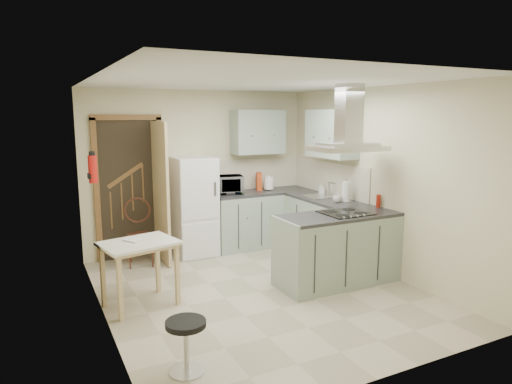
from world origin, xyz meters
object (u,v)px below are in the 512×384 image
extractor_hood (348,148)px  bentwood_chair (141,235)px  stool (186,346)px  drop_leaf_table (140,274)px  microwave (226,185)px  peninsula (338,249)px  fridge (194,206)px

extractor_hood → bentwood_chair: bearing=139.9°
extractor_hood → stool: 3.09m
drop_leaf_table → microwave: bearing=30.3°
extractor_hood → bentwood_chair: 3.13m
stool → microwave: bearing=61.5°
peninsula → stool: bearing=-155.1°
peninsula → stool: (-2.37, -1.10, -0.22)m
stool → peninsula: bearing=24.9°
fridge → microwave: 0.62m
drop_leaf_table → microwave: 2.45m
peninsula → drop_leaf_table: bearing=170.0°
peninsula → bentwood_chair: 2.78m
extractor_hood → drop_leaf_table: (-2.51, 0.42, -1.35)m
peninsula → bentwood_chair: size_ratio=1.78×
fridge → stool: bearing=-110.5°
peninsula → extractor_hood: size_ratio=1.72×
fridge → microwave: bearing=4.6°
fridge → extractor_hood: (1.32, -1.98, 0.97)m
bentwood_chair → extractor_hood: bearing=-26.9°
fridge → microwave: size_ratio=2.94×
fridge → peninsula: 2.35m
bentwood_chair → fridge: bearing=22.6°
peninsula → drop_leaf_table: peninsula is taller
bentwood_chair → microwave: bearing=20.7°
fridge → stool: (-1.15, -3.08, -0.52)m
extractor_hood → stool: bearing=-156.0°
extractor_hood → drop_leaf_table: 2.88m
fridge → bentwood_chair: bearing=-170.6°
peninsula → microwave: (-0.68, 2.02, 0.59)m
drop_leaf_table → microwave: (1.73, 1.60, 0.67)m
fridge → peninsula: fridge is taller
extractor_hood → bentwood_chair: (-2.18, 1.84, -1.29)m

